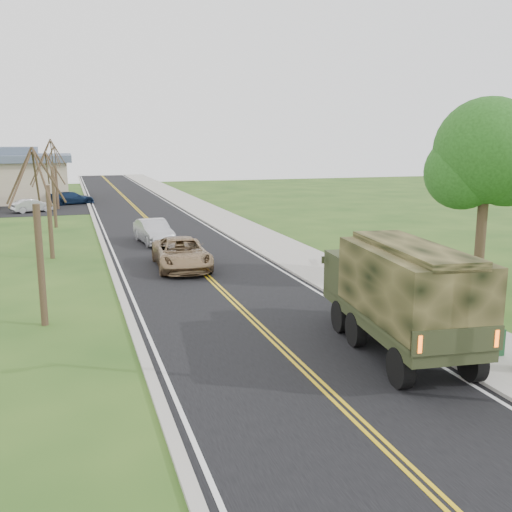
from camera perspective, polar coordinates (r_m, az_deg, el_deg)
name	(u,v)px	position (r m, az deg, el deg)	size (l,w,h in m)	color
ground	(367,430)	(13.36, 11.04, -16.70)	(160.00, 160.00, 0.00)	#244517
road	(142,214)	(50.94, -11.34, 4.15)	(8.00, 120.00, 0.01)	black
curb_right	(189,211)	(51.58, -6.76, 4.44)	(0.30, 120.00, 0.12)	#9E998E
sidewalk_right	(208,211)	(51.96, -4.86, 4.52)	(3.20, 120.00, 0.10)	#9E998E
curb_left	(93,215)	(50.62, -16.02, 3.94)	(0.30, 120.00, 0.10)	#9E998E
leafy_tree	(487,159)	(26.38, 22.08, 8.96)	(4.83, 4.50, 8.10)	#38281C
bare_tree_a	(39,251)	(20.56, -20.84, 0.51)	(1.93, 2.26, 6.08)	#38281C
bare_tree_b	(49,213)	(32.45, -19.96, 4.05)	(1.83, 2.14, 5.73)	#38281C
bare_tree_c	(54,190)	(44.36, -19.59, 6.27)	(2.04, 2.39, 6.42)	#38281C
bare_tree_d	(56,182)	(56.35, -19.34, 7.01)	(1.88, 2.20, 5.91)	#38281C
military_truck	(400,290)	(17.33, 14.24, -3.27)	(3.15, 7.08, 3.42)	black
suv_champagne	(181,253)	(28.60, -7.47, 0.25)	(2.52, 5.46, 1.52)	#8F7351
sedan_silver	(154,232)	(35.91, -10.20, 2.42)	(1.58, 4.53, 1.49)	#AAAAAE
pickup_navy	(399,253)	(29.81, 14.07, 0.34)	(1.96, 4.83, 1.40)	#0E1734
utility_box_near	(491,341)	(18.25, 22.44, -7.84)	(0.60, 0.50, 0.80)	#194826
lot_car_silver	(32,206)	(54.89, -21.45, 4.72)	(1.27, 3.64, 1.20)	silver
lot_car_navy	(72,198)	(60.47, -17.95, 5.54)	(1.80, 4.44, 1.29)	#0E1D36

